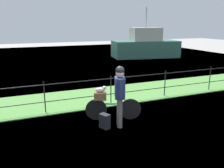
{
  "coord_description": "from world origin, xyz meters",
  "views": [
    {
      "loc": [
        -2.93,
        -4.92,
        2.77
      ],
      "look_at": [
        -0.23,
        1.64,
        0.9
      ],
      "focal_mm": 37.24,
      "sensor_mm": 36.0,
      "label": 1
    }
  ],
  "objects": [
    {
      "name": "grass_strip",
      "position": [
        0.0,
        3.2,
        0.01
      ],
      "size": [
        27.0,
        2.4,
        0.03
      ],
      "primitive_type": "cube",
      "color": "#569342",
      "rests_on": "ground"
    },
    {
      "name": "moored_boat_near",
      "position": [
        7.05,
        12.05,
        0.91
      ],
      "size": [
        5.66,
        3.21,
        4.0
      ],
      "color": "#336656",
      "rests_on": "ground"
    },
    {
      "name": "wooden_crate",
      "position": [
        -0.82,
        1.11,
        0.74
      ],
      "size": [
        0.42,
        0.38,
        0.22
      ],
      "primitive_type": "cube",
      "rotation": [
        0.0,
        0.0,
        -0.35
      ],
      "color": "brown",
      "rests_on": "bicycle_main"
    },
    {
      "name": "harbor_water",
      "position": [
        0.0,
        9.57,
        0.0
      ],
      "size": [
        30.0,
        30.0,
        0.0
      ],
      "primitive_type": "plane",
      "color": "#426684",
      "rests_on": "ground"
    },
    {
      "name": "cyclist_person",
      "position": [
        -0.48,
        0.5,
        1.0
      ],
      "size": [
        0.38,
        0.51,
        1.68
      ],
      "color": "slate",
      "rests_on": "ground"
    },
    {
      "name": "iron_fence",
      "position": [
        0.0,
        2.3,
        0.6
      ],
      "size": [
        18.04,
        0.04,
        1.01
      ],
      "color": "black",
      "rests_on": "ground"
    },
    {
      "name": "backpack_on_paving",
      "position": [
        -0.9,
        0.53,
        0.2
      ],
      "size": [
        0.27,
        0.33,
        0.4
      ],
      "primitive_type": "cube",
      "rotation": [
        0.0,
        0.0,
        1.95
      ],
      "color": "black",
      "rests_on": "ground"
    },
    {
      "name": "ground_plane",
      "position": [
        0.0,
        0.0,
        0.0
      ],
      "size": [
        60.0,
        60.0,
        0.0
      ],
      "primitive_type": "plane",
      "color": "#9E9993"
    },
    {
      "name": "terrier_dog",
      "position": [
        -0.8,
        1.1,
        0.93
      ],
      "size": [
        0.32,
        0.23,
        0.18
      ],
      "color": "silver",
      "rests_on": "wooden_crate"
    },
    {
      "name": "bicycle_main",
      "position": [
        -0.48,
        0.98,
        0.33
      ],
      "size": [
        1.55,
        0.6,
        0.63
      ],
      "color": "black",
      "rests_on": "ground"
    }
  ]
}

